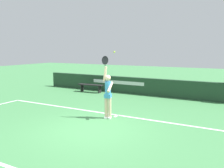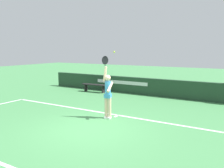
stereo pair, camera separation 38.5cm
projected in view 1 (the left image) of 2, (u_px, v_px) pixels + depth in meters
The scene contains 6 objects.
ground_plane at pixel (92, 130), 8.16m from camera, with size 60.00×60.00×0.00m, color #41824A.
court_lines at pixel (83, 134), 7.70m from camera, with size 12.50×5.28×0.00m.
back_wall at pixel (154, 87), 14.03m from camera, with size 15.65×0.27×1.04m.
tennis_player at pixel (108, 93), 9.35m from camera, with size 0.49×0.50×2.54m.
tennis_ball at pixel (114, 52), 9.08m from camera, with size 0.07×0.07×0.07m.
courtside_bench_near at pixel (91, 86), 15.16m from camera, with size 1.75×0.49×0.52m.
Camera 1 is at (4.34, -6.56, 2.79)m, focal length 37.38 mm.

